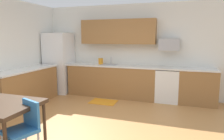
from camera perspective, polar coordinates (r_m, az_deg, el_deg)
ground_plane at (r=4.10m, az=-4.61°, el=-16.04°), size 12.00×12.00×0.00m
wall_back at (r=6.26m, az=4.82°, el=5.37°), size 5.80×0.10×2.70m
cabinet_run_back at (r=6.16m, az=-0.09°, el=-3.10°), size 2.61×0.60×0.90m
cabinet_run_back_right at (r=5.87m, az=22.52°, el=-4.38°), size 0.94×0.60×0.90m
cabinet_run_left at (r=5.80m, az=-22.84°, el=-4.56°), size 0.60×2.00×0.90m
countertop_back at (r=5.96m, az=3.96°, el=1.06°), size 4.80×0.64×0.04m
countertop_left at (r=5.72m, az=-23.12°, el=0.04°), size 0.64×2.00×0.04m
upper_cabinets_back at (r=6.11m, az=1.61°, el=10.48°), size 2.20×0.34×0.70m
refrigerator at (r=6.76m, az=-14.40°, el=1.87°), size 0.76×0.70×1.87m
oven_range at (r=5.86m, az=14.99°, el=-3.97°), size 0.60×0.60×0.91m
microwave at (r=5.83m, az=15.49°, el=6.79°), size 0.54×0.36×0.32m
sink_basin at (r=6.12m, az=-0.81°, el=0.90°), size 0.48×0.40×0.14m
sink_faucet at (r=6.26m, az=-0.27°, el=2.56°), size 0.02×0.02×0.24m
chair_near_table at (r=3.24m, az=-22.97°, el=-14.01°), size 0.51×0.51×0.85m
floor_mat at (r=5.69m, az=-2.39°, el=-8.75°), size 0.70×0.50×0.01m
kettle at (r=6.24m, az=-3.12°, el=2.34°), size 0.14×0.14×0.20m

